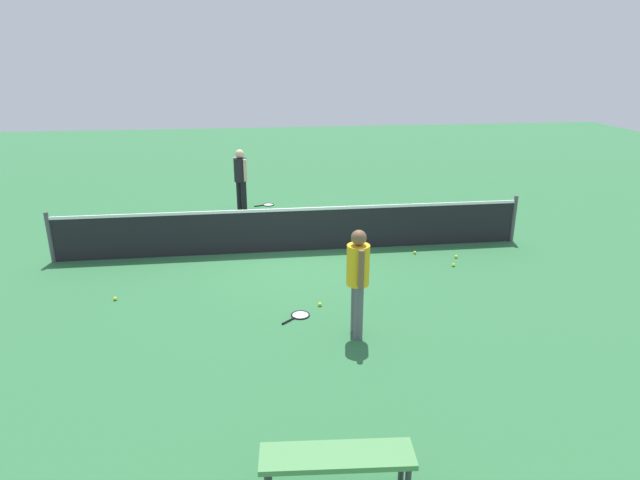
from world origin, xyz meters
TOP-DOWN VIEW (x-y plane):
  - ground_plane at (0.00, 0.00)m, footprint 40.00×40.00m
  - court_net at (0.00, 0.00)m, footprint 10.09×0.09m
  - player_near_side at (0.64, -3.79)m, footprint 0.34×0.52m
  - player_far_side at (-1.14, 3.15)m, footprint 0.48×0.48m
  - tennis_racket_near_player at (-0.18, -3.07)m, footprint 0.55×0.51m
  - tennis_racket_far_player at (-0.44, 3.76)m, footprint 0.61×0.40m
  - tennis_ball_near_player at (3.35, -0.88)m, footprint 0.07×0.07m
  - tennis_ball_by_net at (0.93, -2.43)m, footprint 0.07×0.07m
  - tennis_ball_midcourt at (0.20, -2.75)m, footprint 0.07×0.07m
  - tennis_ball_baseline at (-3.33, -2.06)m, footprint 0.07×0.07m
  - tennis_ball_stray_left at (2.56, -0.53)m, footprint 0.07×0.07m
  - tennis_ball_stray_right at (3.12, -1.32)m, footprint 0.07×0.07m
  - courtside_bench at (-0.17, -6.86)m, footprint 1.53×0.52m

SIDE VIEW (x-z plane):
  - ground_plane at x=0.00m, z-range 0.00..0.00m
  - tennis_racket_near_player at x=-0.18m, z-range 0.00..0.03m
  - tennis_racket_far_player at x=-0.44m, z-range 0.00..0.03m
  - tennis_ball_near_player at x=3.35m, z-range 0.00..0.07m
  - tennis_ball_by_net at x=0.93m, z-range 0.00..0.07m
  - tennis_ball_midcourt at x=0.20m, z-range 0.00..0.07m
  - tennis_ball_baseline at x=-3.33m, z-range 0.00..0.07m
  - tennis_ball_stray_left at x=2.56m, z-range 0.00..0.07m
  - tennis_ball_stray_right at x=3.12m, z-range 0.00..0.07m
  - courtside_bench at x=-0.17m, z-range 0.18..0.66m
  - court_net at x=0.00m, z-range -0.03..1.04m
  - player_near_side at x=0.64m, z-range 0.16..1.86m
  - player_far_side at x=-1.14m, z-range 0.16..1.86m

